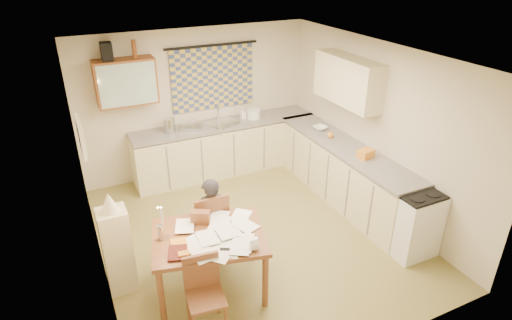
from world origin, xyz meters
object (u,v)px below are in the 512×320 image
stove (411,222)px  dining_table (210,261)px  chair_far (209,236)px  counter_right (343,173)px  person (211,220)px  counter_back (227,147)px  shelf_stand (118,251)px

stove → dining_table: (-2.60, 0.46, -0.07)m
dining_table → chair_far: 0.61m
dining_table → chair_far: size_ratio=1.48×
counter_right → person: bearing=-167.8°
stove → dining_table: bearing=170.0°
counter_right → stove: counter_right is taller
counter_right → chair_far: 2.45m
counter_back → stove: (1.28, -3.16, -0.01)m
counter_right → stove: (0.00, -1.48, -0.01)m
counter_back → counter_right: bearing=-52.6°
dining_table → shelf_stand: (-0.94, 0.45, 0.15)m
counter_right → shelf_stand: 3.59m
stove → person: person is taller
counter_right → chair_far: bearing=-169.5°
person → chair_far: bearing=-85.4°
counter_right → chair_far: (-2.41, -0.45, -0.15)m
chair_far → counter_back: bearing=-117.2°
counter_back → counter_right: size_ratio=1.12×
chair_far → counter_right: bearing=-168.8°
counter_back → dining_table: 3.00m
counter_right → person: (-2.40, -0.52, 0.13)m
chair_far → dining_table: bearing=72.0°
counter_back → shelf_stand: (-2.26, -2.24, 0.08)m
counter_back → stove: bearing=-67.9°
chair_far → shelf_stand: (-1.13, -0.12, 0.24)m
person → counter_right: bearing=-171.8°
stove → chair_far: 2.62m
counter_right → chair_far: size_ratio=3.06×
dining_table → person: (0.20, 0.50, 0.20)m
counter_back → counter_right: (1.28, -1.68, -0.00)m
counter_back → chair_far: size_ratio=3.42×
counter_back → chair_far: (-1.12, -2.12, -0.15)m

